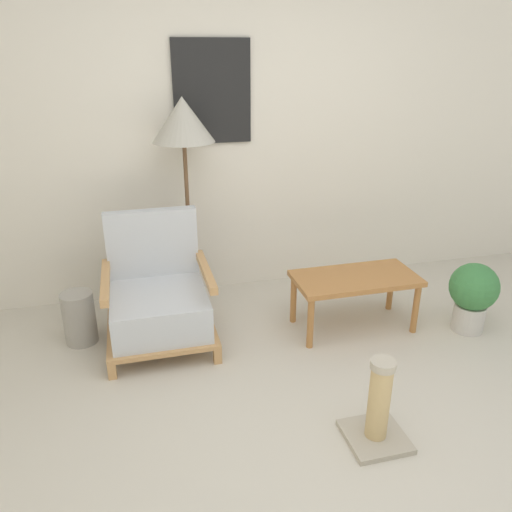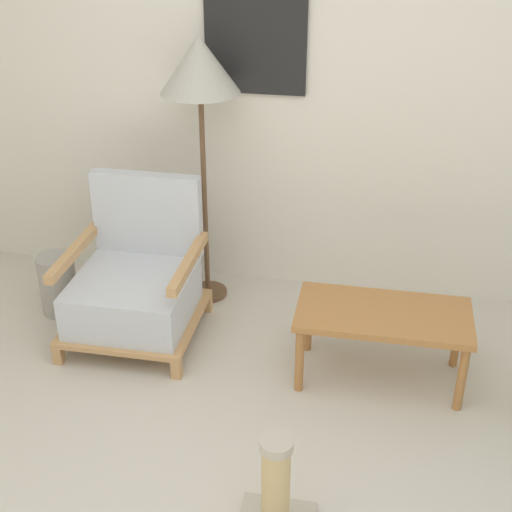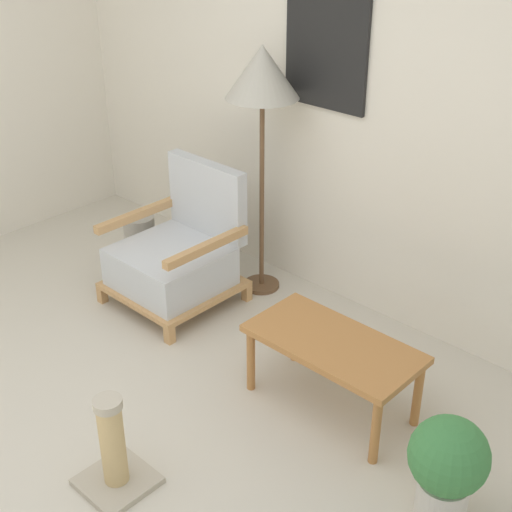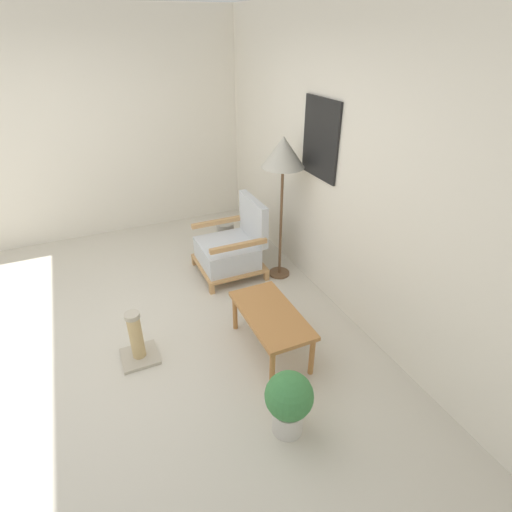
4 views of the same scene
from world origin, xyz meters
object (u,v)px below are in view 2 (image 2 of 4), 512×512
Objects in this scene: floor_lamp at (200,73)px; scratching_post at (275,500)px; coffee_table at (383,321)px; vase at (58,284)px; armchair at (136,284)px.

floor_lamp reaches higher than scratching_post.
scratching_post is at bearing -67.55° from floor_lamp.
scratching_post is at bearing -108.61° from coffee_table.
coffee_table is 1.88m from vase.
floor_lamp is at bearing 58.95° from armchair.
scratching_post is at bearing -51.49° from armchair.
armchair is 0.99× the size of coffee_table.
floor_lamp reaches higher than coffee_table.
armchair is 1.18m from floor_lamp.
armchair is 1.79× the size of scratching_post.
vase is 2.01m from scratching_post.
floor_lamp is 4.30× the size of vase.
armchair is 0.55m from vase.
vase is at bearing 171.40° from coffee_table.
coffee_table is 1.80× the size of scratching_post.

